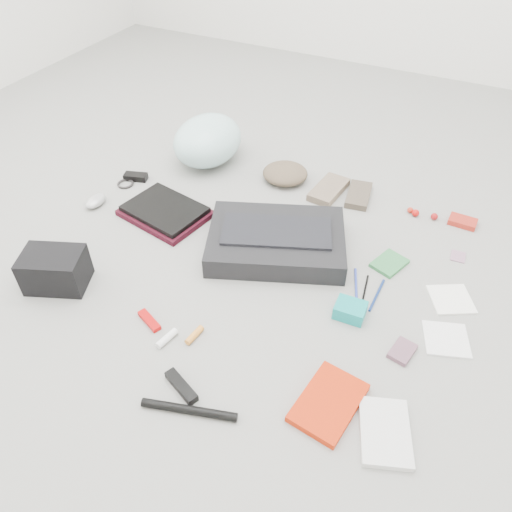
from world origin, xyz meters
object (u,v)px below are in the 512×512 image
at_px(book_red, 329,403).
at_px(bike_helmet, 208,140).
at_px(accordion_wallet, 350,310).
at_px(messenger_bag, 276,241).
at_px(laptop, 165,209).
at_px(camera_bag, 55,270).

bearing_deg(book_red, bike_helmet, 142.47).
height_order(book_red, accordion_wallet, accordion_wallet).
bearing_deg(messenger_bag, book_red, -74.57).
bearing_deg(book_red, messenger_bag, 135.16).
height_order(laptop, bike_helmet, bike_helmet).
bearing_deg(camera_bag, laptop, 55.09).
height_order(bike_helmet, camera_bag, bike_helmet).
bearing_deg(accordion_wallet, camera_bag, -164.66).
height_order(camera_bag, accordion_wallet, camera_bag).
distance_m(bike_helmet, book_red, 1.34).
distance_m(laptop, camera_bag, 0.50).
xyz_separation_m(bike_helmet, book_red, (0.93, -0.96, -0.10)).
distance_m(camera_bag, accordion_wallet, 0.99).
bearing_deg(book_red, laptop, 157.66).
bearing_deg(laptop, accordion_wallet, -1.13).
distance_m(messenger_bag, book_red, 0.66).
bearing_deg(camera_bag, accordion_wallet, -4.16).
distance_m(laptop, bike_helmet, 0.45).
xyz_separation_m(camera_bag, book_red, (0.99, -0.04, -0.05)).
height_order(messenger_bag, camera_bag, camera_bag).
height_order(bike_helmet, accordion_wallet, bike_helmet).
bearing_deg(bike_helmet, laptop, -80.10).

